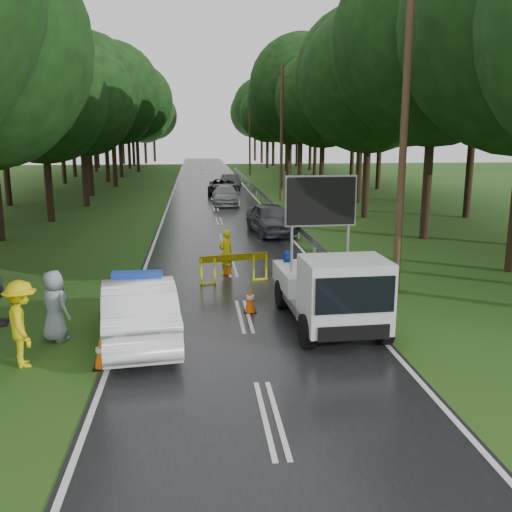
{
  "coord_description": "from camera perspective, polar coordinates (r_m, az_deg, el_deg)",
  "views": [
    {
      "loc": [
        -1.28,
        -15.61,
        5.21
      ],
      "look_at": [
        0.57,
        2.18,
        1.3
      ],
      "focal_mm": 40.0,
      "sensor_mm": 36.0,
      "label": 1
    }
  ],
  "objects": [
    {
      "name": "road",
      "position": [
        45.93,
        -4.32,
        5.79
      ],
      "size": [
        7.0,
        140.0,
        0.02
      ],
      "primitive_type": "cube",
      "color": "black",
      "rests_on": "ground"
    },
    {
      "name": "cone_right",
      "position": [
        21.22,
        7.04,
        -0.96
      ],
      "size": [
        0.36,
        0.36,
        0.76
      ],
      "color": "black",
      "rests_on": "ground"
    },
    {
      "name": "bystander_left",
      "position": [
        13.89,
        -22.37,
        -6.28
      ],
      "size": [
        1.18,
        1.47,
        1.99
      ],
      "primitive_type": "imported",
      "rotation": [
        0.0,
        0.0,
        1.97
      ],
      "color": "#D8C10B",
      "rests_on": "ground"
    },
    {
      "name": "queue_car_fourth",
      "position": [
        54.29,
        -2.53,
        7.48
      ],
      "size": [
        1.75,
        3.99,
        1.28
      ],
      "primitive_type": "imported",
      "rotation": [
        0.0,
        0.0,
        0.11
      ],
      "color": "#42454A",
      "rests_on": "ground"
    },
    {
      "name": "queue_car_first",
      "position": [
        29.59,
        1.49,
        3.74
      ],
      "size": [
        2.49,
        4.89,
        1.59
      ],
      "primitive_type": "imported",
      "rotation": [
        0.0,
        0.0,
        0.13
      ],
      "color": "#3C3E43",
      "rests_on": "ground"
    },
    {
      "name": "queue_car_third",
      "position": [
        48.26,
        -3.46,
        6.9
      ],
      "size": [
        2.51,
        4.93,
        1.34
      ],
      "primitive_type": "imported",
      "rotation": [
        0.0,
        0.0,
        -0.06
      ],
      "color": "black",
      "rests_on": "ground"
    },
    {
      "name": "utility_pole_mid",
      "position": [
        44.09,
        2.58,
        12.12
      ],
      "size": [
        1.4,
        0.24,
        10.0
      ],
      "color": "#472E21",
      "rests_on": "ground"
    },
    {
      "name": "officer",
      "position": [
        21.1,
        -3.0,
        0.37
      ],
      "size": [
        0.74,
        0.68,
        1.69
      ],
      "primitive_type": "imported",
      "rotation": [
        0.0,
        0.0,
        3.74
      ],
      "color": "yellow",
      "rests_on": "ground"
    },
    {
      "name": "utility_pole_far",
      "position": [
        69.91,
        -0.63,
        12.2
      ],
      "size": [
        1.4,
        0.24,
        10.0
      ],
      "color": "#472E21",
      "rests_on": "ground"
    },
    {
      "name": "cone_near_left",
      "position": [
        13.39,
        -15.27,
        -9.36
      ],
      "size": [
        0.35,
        0.35,
        0.74
      ],
      "color": "black",
      "rests_on": "ground"
    },
    {
      "name": "civilian",
      "position": [
        17.81,
        3.23,
        -1.99
      ],
      "size": [
        0.91,
        0.78,
        1.62
      ],
      "primitive_type": "imported",
      "rotation": [
        0.0,
        0.0,
        0.23
      ],
      "color": "#1939A7",
      "rests_on": "ground"
    },
    {
      "name": "cone_center",
      "position": [
        16.73,
        -0.59,
        -4.43
      ],
      "size": [
        0.38,
        0.38,
        0.8
      ],
      "color": "black",
      "rests_on": "ground"
    },
    {
      "name": "cone_left_mid",
      "position": [
        16.96,
        -12.85,
        -4.59
      ],
      "size": [
        0.35,
        0.35,
        0.75
      ],
      "color": "black",
      "rests_on": "ground"
    },
    {
      "name": "work_truck",
      "position": [
        15.44,
        7.51,
        -3.3
      ],
      "size": [
        2.42,
        5.07,
        3.97
      ],
      "rotation": [
        0.0,
        0.0,
        0.04
      ],
      "color": "gray",
      "rests_on": "ground"
    },
    {
      "name": "guardrail",
      "position": [
        45.79,
        0.34,
        6.48
      ],
      "size": [
        0.12,
        60.06,
        0.7
      ],
      "color": "gray",
      "rests_on": "ground"
    },
    {
      "name": "ground",
      "position": [
        16.51,
        -1.2,
        -6.07
      ],
      "size": [
        160.0,
        160.0,
        0.0
      ],
      "primitive_type": "plane",
      "color": "#1D4112",
      "rests_on": "ground"
    },
    {
      "name": "bystander_right",
      "position": [
        15.27,
        -19.48,
        -4.73
      ],
      "size": [
        1.06,
        1.02,
        1.83
      ],
      "primitive_type": "imported",
      "rotation": [
        0.0,
        0.0,
        2.45
      ],
      "color": "gray",
      "rests_on": "ground"
    },
    {
      "name": "queue_car_second",
      "position": [
        41.75,
        -3.06,
        6.08
      ],
      "size": [
        1.93,
        4.69,
        1.36
      ],
      "primitive_type": "imported",
      "rotation": [
        0.0,
        0.0,
        -0.0
      ],
      "color": "#93949A",
      "rests_on": "ground"
    },
    {
      "name": "police_sedan",
      "position": [
        14.73,
        -11.64,
        -5.24
      ],
      "size": [
        2.39,
        5.18,
        1.81
      ],
      "rotation": [
        0.0,
        0.0,
        3.28
      ],
      "color": "white",
      "rests_on": "ground"
    },
    {
      "name": "cone_far",
      "position": [
        21.21,
        -2.86,
        -1.0
      ],
      "size": [
        0.32,
        0.32,
        0.67
      ],
      "color": "black",
      "rests_on": "ground"
    },
    {
      "name": "barrier",
      "position": [
        19.95,
        -2.19,
        -0.53
      ],
      "size": [
        2.42,
        0.62,
        1.02
      ],
      "rotation": [
        0.0,
        0.0,
        0.23
      ],
      "color": "#EBEE0C",
      "rests_on": "ground"
    },
    {
      "name": "utility_pole_near",
      "position": [
        18.77,
        14.56,
        11.5
      ],
      "size": [
        1.4,
        0.24,
        10.0
      ],
      "color": "#472E21",
      "rests_on": "ground"
    }
  ]
}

